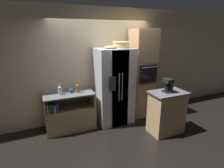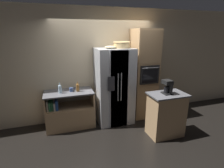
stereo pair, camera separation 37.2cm
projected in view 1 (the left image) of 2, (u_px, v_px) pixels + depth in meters
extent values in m
plane|color=black|center=(108.00, 122.00, 4.48)|extent=(20.00, 20.00, 0.00)
cube|color=beige|center=(101.00, 65.00, 4.47)|extent=(12.00, 0.06, 2.80)
cube|color=tan|center=(70.00, 118.00, 4.16)|extent=(1.12, 0.61, 0.51)
cube|color=tan|center=(70.00, 108.00, 4.08)|extent=(1.08, 0.56, 0.02)
cube|color=tan|center=(44.00, 105.00, 3.83)|extent=(0.04, 0.61, 0.34)
cube|color=tan|center=(92.00, 98.00, 4.24)|extent=(0.04, 0.61, 0.34)
cube|color=slate|center=(68.00, 94.00, 3.98)|extent=(1.12, 0.61, 0.03)
cube|color=silver|center=(47.00, 107.00, 3.84)|extent=(0.03, 0.34, 0.22)
cube|color=#337A4C|center=(49.00, 107.00, 3.86)|extent=(0.04, 0.36, 0.20)
cube|color=#337A4C|center=(52.00, 107.00, 3.88)|extent=(0.04, 0.35, 0.19)
cube|color=silver|center=(54.00, 107.00, 3.90)|extent=(0.03, 0.42, 0.19)
cube|color=#284C8E|center=(56.00, 105.00, 3.91)|extent=(0.06, 0.38, 0.23)
cube|color=silver|center=(114.00, 86.00, 4.33)|extent=(0.87, 0.72, 1.86)
cube|color=silver|center=(120.00, 91.00, 4.00)|extent=(0.43, 0.02, 1.82)
cube|color=silver|center=(120.00, 91.00, 4.00)|extent=(0.43, 0.02, 1.82)
cylinder|color=#B2B2B7|center=(119.00, 87.00, 3.94)|extent=(0.02, 0.02, 0.65)
cylinder|color=#B2B2B7|center=(122.00, 87.00, 3.96)|extent=(0.02, 0.02, 0.65)
cube|color=#2D2D33|center=(113.00, 84.00, 3.86)|extent=(0.16, 0.01, 0.33)
cube|color=tan|center=(141.00, 74.00, 4.64)|extent=(0.62, 0.59, 2.30)
cube|color=black|center=(148.00, 74.00, 4.34)|extent=(0.51, 0.04, 0.46)
cube|color=black|center=(149.00, 75.00, 4.33)|extent=(0.41, 0.01, 0.32)
cylinder|color=#B2B2B7|center=(150.00, 67.00, 4.26)|extent=(0.45, 0.02, 0.02)
cube|color=#A68259|center=(150.00, 47.00, 4.17)|extent=(0.58, 0.01, 0.77)
cube|color=tan|center=(166.00, 113.00, 3.92)|extent=(0.73, 0.47, 0.94)
cube|color=slate|center=(168.00, 93.00, 3.79)|extent=(0.79, 0.51, 0.03)
cylinder|color=tan|center=(121.00, 45.00, 4.09)|extent=(0.38, 0.38, 0.13)
torus|color=tan|center=(121.00, 42.00, 4.07)|extent=(0.40, 0.40, 0.03)
ellipsoid|color=beige|center=(110.00, 47.00, 3.99)|extent=(0.27, 0.27, 0.06)
cylinder|color=silver|center=(60.00, 91.00, 3.85)|extent=(0.08, 0.08, 0.17)
cone|color=silver|center=(59.00, 86.00, 3.82)|extent=(0.08, 0.08, 0.04)
cylinder|color=silver|center=(59.00, 85.00, 3.81)|extent=(0.03, 0.03, 0.02)
cylinder|color=brown|center=(78.00, 89.00, 4.01)|extent=(0.07, 0.07, 0.17)
cone|color=brown|center=(78.00, 85.00, 3.98)|extent=(0.07, 0.07, 0.04)
cylinder|color=brown|center=(77.00, 83.00, 3.97)|extent=(0.03, 0.03, 0.02)
cylinder|color=#384C7A|center=(71.00, 91.00, 3.99)|extent=(0.09, 0.09, 0.09)
torus|color=#384C7A|center=(73.00, 91.00, 4.01)|extent=(0.06, 0.01, 0.06)
cube|color=black|center=(167.00, 92.00, 3.77)|extent=(0.17, 0.20, 0.02)
cylinder|color=black|center=(167.00, 88.00, 3.75)|extent=(0.10, 0.10, 0.12)
cube|color=black|center=(170.00, 85.00, 3.75)|extent=(0.06, 0.17, 0.30)
cube|color=black|center=(168.00, 81.00, 3.70)|extent=(0.17, 0.20, 0.08)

